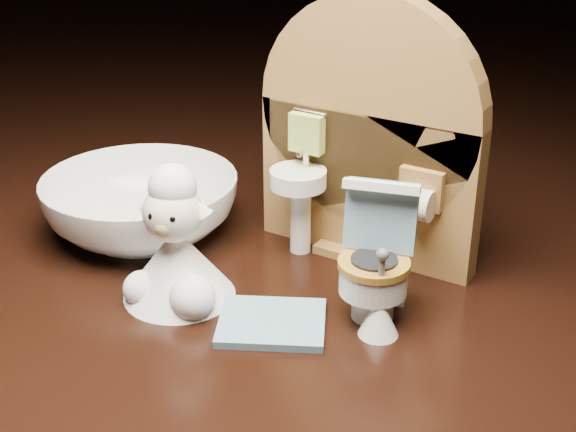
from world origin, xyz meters
name	(u,v)px	position (x,y,z in m)	size (l,w,h in m)	color
backdrop_panel	(367,146)	(0.00, 0.06, 0.07)	(0.13, 0.05, 0.15)	olive
toy_toilet	(377,265)	(0.03, 0.01, 0.03)	(0.04, 0.05, 0.07)	white
bath_mat	(272,323)	(0.00, -0.03, 0.00)	(0.05, 0.04, 0.00)	#638A9E
toilet_brush	(379,312)	(0.04, -0.01, 0.01)	(0.02, 0.02, 0.05)	white
plush_lamb	(176,253)	(-0.06, -0.03, 0.03)	(0.06, 0.06, 0.08)	white
ceramic_bowl	(141,206)	(-0.13, 0.02, 0.02)	(0.12, 0.12, 0.04)	white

